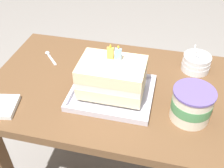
{
  "coord_description": "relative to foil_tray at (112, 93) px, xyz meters",
  "views": [
    {
      "loc": [
        0.19,
        -0.8,
        1.41
      ],
      "look_at": [
        0.01,
        -0.03,
        0.75
      ],
      "focal_mm": 43.57,
      "sensor_mm": 36.0,
      "label": 1
    }
  ],
  "objects": [
    {
      "name": "foil_tray",
      "position": [
        0.0,
        0.0,
        0.0
      ],
      "size": [
        0.31,
        0.26,
        0.02
      ],
      "color": "silver",
      "rests_on": "dining_table"
    },
    {
      "name": "dining_table",
      "position": [
        -0.01,
        0.05,
        -0.13
      ],
      "size": [
        0.99,
        0.62,
        0.72
      ],
      "color": "brown",
      "rests_on": "ground_plane"
    },
    {
      "name": "napkin_pile",
      "position": [
        -0.37,
        -0.16,
        0.0
      ],
      "size": [
        0.14,
        0.13,
        0.02
      ],
      "color": "white",
      "rests_on": "dining_table"
    },
    {
      "name": "serving_spoon_near_tray",
      "position": [
        -0.34,
        0.19,
        -0.0
      ],
      "size": [
        0.09,
        0.1,
        0.01
      ],
      "color": "silver",
      "rests_on": "dining_table"
    },
    {
      "name": "bowl_stack",
      "position": [
        0.31,
        0.24,
        0.03
      ],
      "size": [
        0.12,
        0.12,
        0.11
      ],
      "color": "white",
      "rests_on": "dining_table"
    },
    {
      "name": "ice_cream_tub",
      "position": [
        0.29,
        -0.05,
        0.05
      ],
      "size": [
        0.14,
        0.14,
        0.12
      ],
      "color": "silver",
      "rests_on": "dining_table"
    },
    {
      "name": "birthday_cake",
      "position": [
        0.0,
        0.0,
        0.08
      ],
      "size": [
        0.23,
        0.16,
        0.18
      ],
      "color": "beige",
      "rests_on": "foil_tray"
    }
  ]
}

